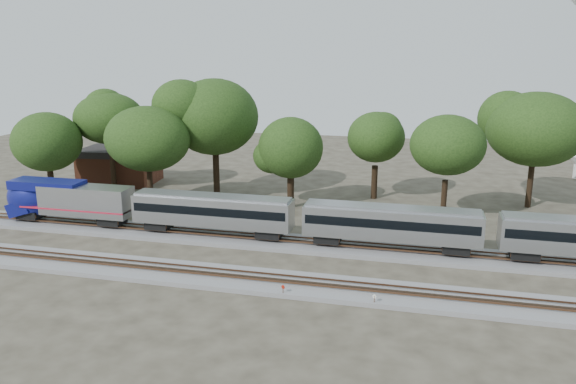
# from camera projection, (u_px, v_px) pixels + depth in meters

# --- Properties ---
(ground) EXTENTS (160.00, 160.00, 0.00)m
(ground) POSITION_uv_depth(u_px,v_px,m) (257.00, 265.00, 52.25)
(ground) COLOR #383328
(ground) RESTS_ON ground
(track_far) EXTENTS (160.00, 5.00, 0.73)m
(track_far) POSITION_uv_depth(u_px,v_px,m) (273.00, 242.00, 57.84)
(track_far) COLOR slate
(track_far) RESTS_ON ground
(track_near) EXTENTS (160.00, 5.00, 0.73)m
(track_near) POSITION_uv_depth(u_px,v_px,m) (243.00, 279.00, 48.44)
(track_near) COLOR slate
(track_near) RESTS_ON ground
(train) EXTENTS (88.84, 3.06, 4.51)m
(train) POSITION_uv_depth(u_px,v_px,m) (392.00, 223.00, 54.34)
(train) COLOR #AAACB1
(train) RESTS_ON ground
(switch_stand_red) EXTENTS (0.32, 0.17, 1.05)m
(switch_stand_red) POSITION_uv_depth(u_px,v_px,m) (283.00, 290.00, 45.30)
(switch_stand_red) COLOR #512D19
(switch_stand_red) RESTS_ON ground
(switch_stand_white) EXTENTS (0.31, 0.16, 1.03)m
(switch_stand_white) POSITION_uv_depth(u_px,v_px,m) (374.00, 299.00, 43.61)
(switch_stand_white) COLOR #512D19
(switch_stand_white) RESTS_ON ground
(switch_lever) EXTENTS (0.58, 0.48, 0.30)m
(switch_lever) POSITION_uv_depth(u_px,v_px,m) (308.00, 293.00, 45.84)
(switch_lever) COLOR #512D19
(switch_lever) RESTS_ON ground
(brick_building) EXTENTS (11.39, 8.53, 5.17)m
(brick_building) POSITION_uv_depth(u_px,v_px,m) (120.00, 165.00, 83.58)
(brick_building) COLOR brown
(brick_building) RESTS_ON ground
(tree_0) EXTENTS (7.84, 7.84, 11.05)m
(tree_0) POSITION_uv_depth(u_px,v_px,m) (47.00, 142.00, 73.06)
(tree_0) COLOR black
(tree_0) RESTS_ON ground
(tree_1) EXTENTS (10.39, 10.39, 14.64)m
(tree_1) POSITION_uv_depth(u_px,v_px,m) (109.00, 119.00, 76.71)
(tree_1) COLOR black
(tree_1) RESTS_ON ground
(tree_2) EXTENTS (8.91, 8.91, 12.57)m
(tree_2) POSITION_uv_depth(u_px,v_px,m) (147.00, 139.00, 68.74)
(tree_2) COLOR black
(tree_2) RESTS_ON ground
(tree_3) EXTENTS (10.99, 10.99, 15.50)m
(tree_3) POSITION_uv_depth(u_px,v_px,m) (214.00, 117.00, 73.52)
(tree_3) COLOR black
(tree_3) RESTS_ON ground
(tree_4) EXTENTS (7.76, 7.76, 10.94)m
(tree_4) POSITION_uv_depth(u_px,v_px,m) (291.00, 148.00, 69.19)
(tree_4) COLOR black
(tree_4) RESTS_ON ground
(tree_5) EXTENTS (8.41, 8.41, 11.86)m
(tree_5) POSITION_uv_depth(u_px,v_px,m) (376.00, 137.00, 73.24)
(tree_5) COLOR black
(tree_5) RESTS_ON ground
(tree_6) EXTENTS (9.03, 9.03, 12.73)m
(tree_6) POSITION_uv_depth(u_px,v_px,m) (448.00, 145.00, 63.72)
(tree_6) COLOR black
(tree_6) RESTS_ON ground
(tree_7) EXTENTS (10.08, 10.08, 14.22)m
(tree_7) POSITION_uv_depth(u_px,v_px,m) (536.00, 129.00, 68.71)
(tree_7) COLOR black
(tree_7) RESTS_ON ground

